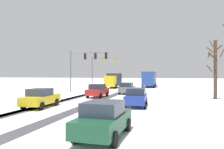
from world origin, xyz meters
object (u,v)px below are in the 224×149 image
car_dark_green_fifth (104,119)px  bus_oncoming (150,78)px  car_red_second (98,91)px  car_blue_third (136,97)px  car_yellow_cab_fourth (41,98)px  box_truck_delivery (113,80)px  traffic_signal_near_left (85,61)px  traffic_signal_far_left (101,65)px  car_grey_lead (127,88)px  bare_tree_sidewalk_mid (215,67)px

car_dark_green_fifth → bus_oncoming: (-0.99, 40.35, 1.18)m
car_red_second → car_blue_third: bearing=-48.9°
car_yellow_cab_fourth → box_truck_delivery: 27.82m
traffic_signal_near_left → car_yellow_cab_fourth: traffic_signal_near_left is taller
traffic_signal_near_left → traffic_signal_far_left: size_ratio=1.00×
traffic_signal_near_left → car_grey_lead: 7.60m
traffic_signal_far_left → car_grey_lead: size_ratio=1.58×
car_dark_green_fifth → traffic_signal_near_left: bearing=113.2°
car_blue_third → box_truck_delivery: bearing=108.1°
car_blue_third → bare_tree_sidewalk_mid: size_ratio=0.62×
car_dark_green_fifth → box_truck_delivery: box_truck_delivery is taller
bus_oncoming → bare_tree_sidewalk_mid: bare_tree_sidewalk_mid is taller
traffic_signal_near_left → box_truck_delivery: traffic_signal_near_left is taller
traffic_signal_far_left → car_blue_third: (10.07, -21.97, -3.79)m
traffic_signal_near_left → box_truck_delivery: bearing=84.9°
box_truck_delivery → car_dark_green_fifth: bearing=-76.9°
car_red_second → box_truck_delivery: bearing=97.8°
bus_oncoming → car_blue_third: bearing=-87.9°
car_yellow_cab_fourth → car_dark_green_fifth: size_ratio=1.00×
traffic_signal_far_left → car_red_second: (4.38, -15.45, -3.79)m
car_red_second → bus_oncoming: size_ratio=0.38×
car_grey_lead → bare_tree_sidewalk_mid: 11.98m
traffic_signal_near_left → traffic_signal_far_left: same height
box_truck_delivery → bare_tree_sidewalk_mid: size_ratio=1.10×
traffic_signal_near_left → car_dark_green_fifth: traffic_signal_near_left is taller
car_yellow_cab_fourth → bus_oncoming: (6.72, 33.28, 1.18)m
car_dark_green_fifth → car_grey_lead: bearing=97.4°
car_red_second → bus_oncoming: bus_oncoming is taller
car_red_second → car_dark_green_fifth: 17.11m
traffic_signal_far_left → car_red_second: traffic_signal_far_left is taller
car_yellow_cab_fourth → traffic_signal_far_left: bearing=95.2°
bus_oncoming → bare_tree_sidewalk_mid: (9.08, -22.90, 1.70)m
car_red_second → box_truck_delivery: box_truck_delivery is taller
car_dark_green_fifth → bus_oncoming: 40.38m
traffic_signal_near_left → bare_tree_sidewalk_mid: size_ratio=0.96×
bus_oncoming → box_truck_delivery: (-7.11, -5.47, -0.36)m
car_grey_lead → bare_tree_sidewalk_mid: size_ratio=0.61×
bare_tree_sidewalk_mid → traffic_signal_far_left: bearing=141.8°
car_red_second → bare_tree_sidewalk_mid: size_ratio=0.62×
traffic_signal_near_left → car_grey_lead: bearing=-1.2°
car_grey_lead → bus_oncoming: size_ratio=0.38×
car_dark_green_fifth → bare_tree_sidewalk_mid: 19.45m
car_yellow_cab_fourth → box_truck_delivery: (-0.38, 27.81, 0.82)m
car_grey_lead → car_yellow_cab_fourth: 15.26m
box_truck_delivery → bus_oncoming: bearing=37.6°
traffic_signal_far_left → car_dark_green_fifth: bearing=-72.6°
traffic_signal_far_left → car_red_second: size_ratio=1.56×
car_dark_green_fifth → bare_tree_sidewalk_mid: size_ratio=0.62×
traffic_signal_near_left → bare_tree_sidewalk_mid: (17.36, -4.19, -1.10)m
box_truck_delivery → car_grey_lead: bearing=-68.4°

